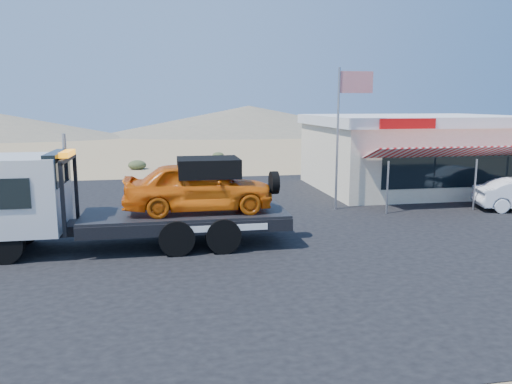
% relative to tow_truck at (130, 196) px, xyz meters
% --- Properties ---
extents(ground, '(120.00, 120.00, 0.00)m').
position_rel_tow_truck_xyz_m(ground, '(3.64, -0.19, -1.67)').
color(ground, '#9E855A').
rests_on(ground, ground).
extents(asphalt_lot, '(32.00, 24.00, 0.02)m').
position_rel_tow_truck_xyz_m(asphalt_lot, '(5.64, 2.81, -1.66)').
color(asphalt_lot, black).
rests_on(asphalt_lot, ground).
extents(tow_truck, '(9.30, 2.76, 3.11)m').
position_rel_tow_truck_xyz_m(tow_truck, '(0.00, 0.00, 0.00)').
color(tow_truck, black).
rests_on(tow_truck, asphalt_lot).
extents(jerky_store, '(10.40, 9.97, 3.90)m').
position_rel_tow_truck_xyz_m(jerky_store, '(14.14, 8.79, 0.32)').
color(jerky_store, beige).
rests_on(jerky_store, asphalt_lot).
extents(flagpole, '(1.55, 0.10, 6.00)m').
position_rel_tow_truck_xyz_m(flagpole, '(8.58, 4.31, 2.09)').
color(flagpole, '#99999E').
rests_on(flagpole, asphalt_lot).
extents(distant_hills, '(126.00, 48.00, 4.20)m').
position_rel_tow_truck_xyz_m(distant_hills, '(-6.13, 54.95, 0.21)').
color(distant_hills, '#726B59').
rests_on(distant_hills, ground).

